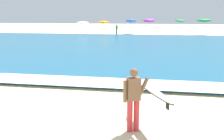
# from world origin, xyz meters

# --- Properties ---
(sea) EXTENTS (120.00, 28.00, 0.14)m
(sea) POSITION_xyz_m (0.00, 18.82, 0.07)
(sea) COLOR #1E6084
(sea) RESTS_ON ground
(surf_foam) EXTENTS (120.00, 1.70, 0.01)m
(surf_foam) POSITION_xyz_m (0.00, 5.42, 0.15)
(surf_foam) COLOR white
(surf_foam) RESTS_ON sea
(surfer_with_board) EXTENTS (1.34, 2.46, 1.73)m
(surfer_with_board) POSITION_xyz_m (3.30, 1.27, 1.02)
(surfer_with_board) COLOR red
(surfer_with_board) RESTS_ON ground
(beach_umbrella_0) EXTENTS (2.00, 2.00, 1.98)m
(beach_umbrella_0) POSITION_xyz_m (-8.01, 34.58, 1.78)
(beach_umbrella_0) COLOR beige
(beach_umbrella_0) RESTS_ON ground
(beach_umbrella_1) EXTENTS (1.70, 1.73, 2.14)m
(beach_umbrella_1) POSITION_xyz_m (-4.63, 34.74, 1.84)
(beach_umbrella_1) COLOR beige
(beach_umbrella_1) RESTS_ON ground
(beach_umbrella_2) EXTENTS (1.79, 1.83, 2.39)m
(beach_umbrella_2) POSITION_xyz_m (-0.40, 36.45, 2.01)
(beach_umbrella_2) COLOR beige
(beach_umbrella_2) RESTS_ON ground
(beach_umbrella_3) EXTENTS (1.84, 1.87, 2.50)m
(beach_umbrella_3) POSITION_xyz_m (2.52, 34.72, 2.16)
(beach_umbrella_3) COLOR beige
(beach_umbrella_3) RESTS_ON ground
(beach_umbrella_4) EXTENTS (1.72, 1.72, 2.34)m
(beach_umbrella_4) POSITION_xyz_m (7.23, 34.92, 2.13)
(beach_umbrella_4) COLOR beige
(beach_umbrella_4) RESTS_ON ground
(beach_umbrella_5) EXTENTS (2.13, 2.14, 2.48)m
(beach_umbrella_5) POSITION_xyz_m (10.66, 35.16, 2.17)
(beach_umbrella_5) COLOR beige
(beach_umbrella_5) RESTS_ON ground
(beachgoer_near_row_left) EXTENTS (0.32, 0.20, 1.58)m
(beachgoer_near_row_left) POSITION_xyz_m (-2.44, 34.32, 0.84)
(beachgoer_near_row_left) COLOR #383842
(beachgoer_near_row_left) RESTS_ON ground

